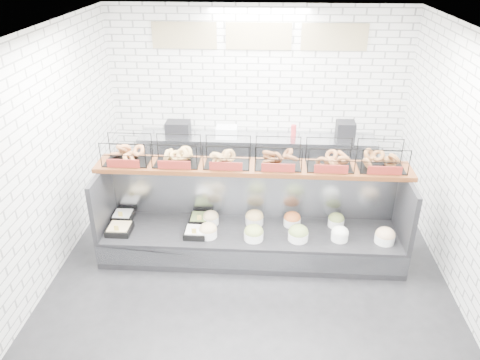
{
  "coord_description": "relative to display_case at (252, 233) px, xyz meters",
  "views": [
    {
      "loc": [
        0.18,
        -4.97,
        3.86
      ],
      "look_at": [
        -0.16,
        0.45,
        1.07
      ],
      "focal_mm": 35.0,
      "sensor_mm": 36.0,
      "label": 1
    }
  ],
  "objects": [
    {
      "name": "display_case",
      "position": [
        0.0,
        0.0,
        0.0
      ],
      "size": [
        4.0,
        0.9,
        1.2
      ],
      "color": "black",
      "rests_on": "ground"
    },
    {
      "name": "prep_counter",
      "position": [
        -0.01,
        2.09,
        0.14
      ],
      "size": [
        4.0,
        0.6,
        1.2
      ],
      "color": "#93969B",
      "rests_on": "ground"
    },
    {
      "name": "ground",
      "position": [
        -0.01,
        -0.34,
        -0.33
      ],
      "size": [
        5.5,
        5.5,
        0.0
      ],
      "primitive_type": "plane",
      "color": "black",
      "rests_on": "ground"
    },
    {
      "name": "room_shell",
      "position": [
        -0.01,
        0.26,
        1.73
      ],
      "size": [
        5.02,
        5.51,
        3.01
      ],
      "color": "white",
      "rests_on": "ground"
    },
    {
      "name": "bagel_shelf",
      "position": [
        -0.01,
        0.18,
        1.05
      ],
      "size": [
        4.1,
        0.5,
        0.4
      ],
      "color": "#45210E",
      "rests_on": "display_case"
    }
  ]
}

